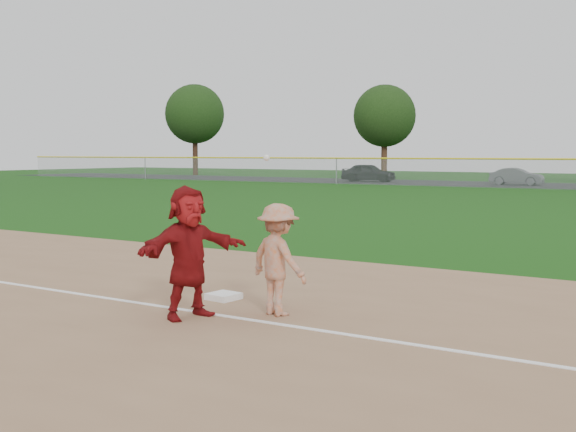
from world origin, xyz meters
The scene contains 9 objects.
ground centered at (0.00, 0.00, 0.00)m, with size 160.00×160.00×0.00m, color #13450D.
foul_line centered at (0.00, -0.80, 0.03)m, with size 60.00×0.10×0.01m, color white.
first_base centered at (-0.39, 0.17, 0.07)m, with size 0.45×0.45×0.10m, color white.
base_runner centered at (-0.03, -1.13, 0.98)m, with size 1.77×0.56×1.91m, color maroon.
car_left centered at (-19.81, 45.26, 0.77)m, with size 1.80×4.48×1.53m, color black.
car_mid centered at (-7.77, 45.68, 0.65)m, with size 1.35×3.87×1.27m, color #515358.
first_base_play centered at (0.97, -0.29, 0.84)m, with size 1.18×0.86×2.35m.
tree_0 centered at (-44.00, 52.00, 6.59)m, with size 6.40×6.40×9.81m.
tree_1 centered at (-22.00, 53.00, 5.83)m, with size 5.80×5.80×8.75m.
Camera 1 is at (6.68, -9.02, 2.39)m, focal length 45.00 mm.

